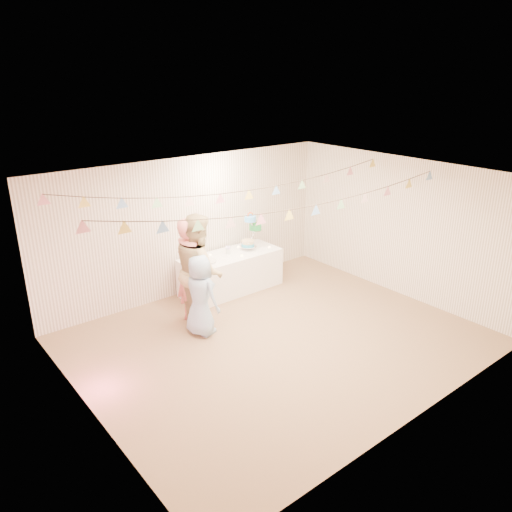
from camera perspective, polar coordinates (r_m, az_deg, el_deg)
floor at (r=8.09m, az=2.48°, el=-9.54°), size 6.00×6.00×0.00m
ceiling at (r=7.14m, az=2.80°, el=8.80°), size 6.00×6.00×0.00m
back_wall at (r=9.43m, az=-7.45°, el=3.43°), size 6.00×6.00×0.00m
front_wall at (r=6.05m, az=18.58°, el=-7.71°), size 6.00×6.00×0.00m
left_wall at (r=6.14m, az=-19.11°, el=-7.37°), size 5.00×5.00×0.00m
right_wall at (r=9.66m, az=16.15°, el=3.20°), size 5.00×5.00×0.00m
table at (r=9.66m, az=-2.88°, el=-1.86°), size 1.98×0.79×0.74m
cake_stand at (r=9.76m, az=-0.52°, el=2.92°), size 0.61×0.36×0.68m
cake_bottom at (r=9.71m, az=-0.99°, el=1.22°), size 0.31×0.31×0.15m
cake_middle at (r=9.93m, az=-0.02°, el=3.32°), size 0.27×0.27×0.22m
cake_top_tier at (r=9.62m, az=-0.69°, el=4.42°), size 0.25×0.25×0.19m
platter at (r=9.18m, az=-5.55°, el=-0.54°), size 0.32×0.32×0.02m
posy at (r=9.52m, az=-3.23°, el=0.75°), size 0.14×0.14×0.16m
person_adult_a at (r=8.30m, az=-7.45°, el=-1.74°), size 0.47×0.70×1.86m
person_adult_b at (r=8.26m, az=-6.54°, el=-1.58°), size 0.98×1.11×1.92m
person_child at (r=8.02m, az=-6.36°, el=-4.50°), size 0.58×0.74×1.35m
bunting_back at (r=8.03m, az=-2.48°, el=8.31°), size 5.60×1.10×0.40m
bunting_front at (r=7.06m, az=3.84°, el=6.30°), size 5.60×0.90×0.36m
tealight_0 at (r=8.99m, az=-6.49°, el=-1.09°), size 0.04×0.04×0.03m
tealight_1 at (r=9.47m, az=-5.27°, el=0.12°), size 0.04×0.04×0.03m
tealight_2 at (r=9.41m, az=-1.64°, el=0.05°), size 0.04×0.04×0.03m
tealight_3 at (r=9.88m, az=-2.03°, el=1.07°), size 0.04×0.04×0.03m
tealight_4 at (r=9.86m, az=1.55°, el=1.04°), size 0.04×0.04×0.03m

